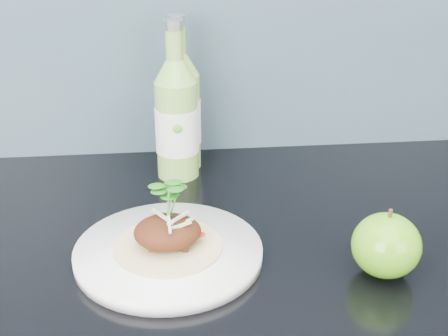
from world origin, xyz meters
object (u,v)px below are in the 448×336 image
Objects in this scene: dinner_plate at (168,253)px; green_apple at (386,245)px; cider_bottle_left at (177,119)px; cider_bottle_right at (180,111)px.

green_apple is at bearing -12.90° from dinner_plate.
cider_bottle_left is 1.00× the size of cider_bottle_right.
cider_bottle_left reaches higher than green_apple.
dinner_plate is 1.08× the size of cider_bottle_left.
green_apple is at bearing -57.48° from cider_bottle_left.
green_apple is 0.43m from cider_bottle_right.
green_apple reaches higher than dinner_plate.
green_apple is 0.39× the size of cider_bottle_right.
green_apple is 0.39× the size of cider_bottle_left.
dinner_plate is 2.76× the size of green_apple.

